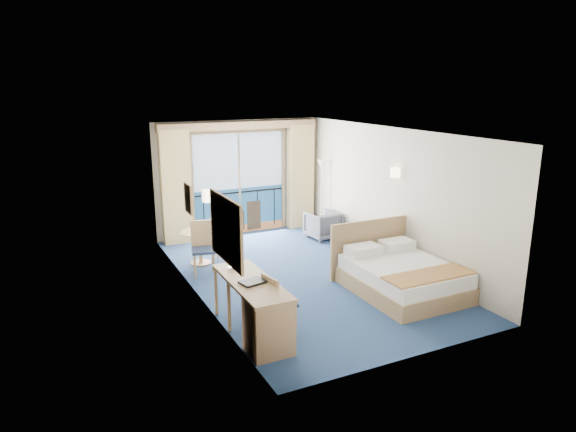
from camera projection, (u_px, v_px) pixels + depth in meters
The scene contains 22 objects.
floor at pixel (302, 276), 9.65m from camera, with size 6.50×6.50×0.00m, color navy.
room_walls at pixel (302, 183), 9.20m from camera, with size 4.04×6.54×2.72m.
balcony_door at pixel (239, 186), 12.15m from camera, with size 2.36×0.03×2.52m.
curtain_left at pixel (176, 188), 11.34m from camera, with size 0.65×0.22×2.55m, color tan.
curtain_right at pixel (300, 177), 12.65m from camera, with size 0.65×0.22×2.55m, color tan.
pelmet at pixel (240, 125), 11.69m from camera, with size 3.80×0.25×0.18m, color #A37D58.
mirror at pixel (226, 230), 7.12m from camera, with size 0.05×1.25×0.95m.
wall_print at pixel (188, 198), 8.80m from camera, with size 0.04×0.42×0.52m.
sconce_left at pixel (208, 196), 7.84m from camera, with size 0.18×0.18×0.18m, color beige.
sconce_right at pixel (395, 172), 9.87m from camera, with size 0.18×0.18×0.18m, color beige.
bed at pixel (400, 275), 8.87m from camera, with size 1.70×2.02×1.07m.
nightstand at pixel (385, 252), 10.16m from camera, with size 0.42×0.40×0.56m, color tan.
phone at pixel (389, 236), 10.06m from camera, with size 0.20×0.16×0.09m, color silver.
armchair at pixel (323, 225), 11.93m from camera, with size 0.68×0.70×0.64m, color #4F5260.
floor_lamp at pixel (322, 178), 12.20m from camera, with size 0.24×0.24×1.76m.
desk at pixel (265, 317), 6.93m from camera, with size 0.60×1.74×0.82m.
desk_chair at pixel (276, 301), 7.32m from camera, with size 0.46×0.45×0.90m.
folder at pixel (253, 282), 7.16m from camera, with size 0.34×0.25×0.03m, color black.
desk_lamp at pixel (231, 248), 7.60m from camera, with size 0.12×0.12×0.45m.
round_table at pixel (200, 239), 10.19m from camera, with size 0.75×0.75×0.67m.
table_chair_a at pixel (224, 237), 10.41m from camera, with size 0.47×0.47×0.87m.
table_chair_b at pixel (203, 244), 9.66m from camera, with size 0.52×0.53×1.01m.
Camera 1 is at (-4.19, -8.02, 3.53)m, focal length 32.00 mm.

